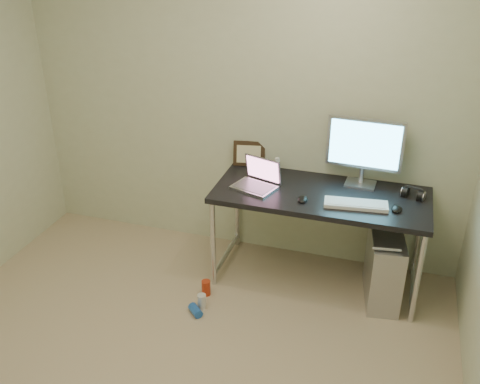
# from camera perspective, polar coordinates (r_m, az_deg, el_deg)

# --- Properties ---
(wall_back) EXTENTS (3.50, 0.02, 2.50)m
(wall_back) POSITION_cam_1_polar(r_m,az_deg,el_deg) (4.13, 0.19, 9.48)
(wall_back) COLOR beige
(wall_back) RESTS_ON ground
(desk) EXTENTS (1.53, 0.67, 0.75)m
(desk) POSITION_cam_1_polar(r_m,az_deg,el_deg) (3.91, 8.56, -1.15)
(desk) COLOR black
(desk) RESTS_ON ground
(tower_computer) EXTENTS (0.30, 0.54, 0.56)m
(tower_computer) POSITION_cam_1_polar(r_m,az_deg,el_deg) (4.02, 15.08, -7.72)
(tower_computer) COLOR silver
(tower_computer) RESTS_ON ground
(cable_a) EXTENTS (0.01, 0.16, 0.69)m
(cable_a) POSITION_cam_1_polar(r_m,az_deg,el_deg) (4.26, 14.95, -3.43)
(cable_a) COLOR black
(cable_a) RESTS_ON ground
(cable_b) EXTENTS (0.02, 0.11, 0.71)m
(cable_b) POSITION_cam_1_polar(r_m,az_deg,el_deg) (4.26, 16.11, -3.96)
(cable_b) COLOR black
(cable_b) RESTS_ON ground
(can_red) EXTENTS (0.08, 0.08, 0.12)m
(can_red) POSITION_cam_1_polar(r_m,az_deg,el_deg) (4.03, -3.64, -10.16)
(can_red) COLOR #B63216
(can_red) RESTS_ON ground
(can_white) EXTENTS (0.08, 0.08, 0.11)m
(can_white) POSITION_cam_1_polar(r_m,az_deg,el_deg) (3.92, -4.10, -11.56)
(can_white) COLOR silver
(can_white) RESTS_ON ground
(can_blue) EXTENTS (0.13, 0.12, 0.06)m
(can_blue) POSITION_cam_1_polar(r_m,az_deg,el_deg) (3.88, -4.77, -12.48)
(can_blue) COLOR blue
(can_blue) RESTS_ON ground
(laptop) EXTENTS (0.36, 0.33, 0.21)m
(laptop) POSITION_cam_1_polar(r_m,az_deg,el_deg) (3.91, 1.87, 1.26)
(laptop) COLOR #B1B1B9
(laptop) RESTS_ON desk
(monitor) EXTENTS (0.54, 0.17, 0.51)m
(monitor) POSITION_cam_1_polar(r_m,az_deg,el_deg) (3.93, 13.14, 4.71)
(monitor) COLOR #B1B1B9
(monitor) RESTS_ON desk
(keyboard) EXTENTS (0.44, 0.19, 0.03)m
(keyboard) POSITION_cam_1_polar(r_m,az_deg,el_deg) (3.73, 12.26, -1.29)
(keyboard) COLOR white
(keyboard) RESTS_ON desk
(mouse_right) EXTENTS (0.07, 0.11, 0.04)m
(mouse_right) POSITION_cam_1_polar(r_m,az_deg,el_deg) (3.74, 16.37, -1.64)
(mouse_right) COLOR black
(mouse_right) RESTS_ON desk
(mouse_left) EXTENTS (0.07, 0.11, 0.04)m
(mouse_left) POSITION_cam_1_polar(r_m,az_deg,el_deg) (3.74, 6.69, -0.68)
(mouse_left) COLOR black
(mouse_left) RESTS_ON desk
(headphones) EXTENTS (0.17, 0.10, 0.10)m
(headphones) POSITION_cam_1_polar(r_m,az_deg,el_deg) (3.95, 17.99, -0.19)
(headphones) COLOR black
(headphones) RESTS_ON desk
(picture_frame) EXTENTS (0.26, 0.12, 0.20)m
(picture_frame) POSITION_cam_1_polar(r_m,az_deg,el_deg) (4.23, 0.98, 4.11)
(picture_frame) COLOR black
(picture_frame) RESTS_ON desk
(webcam) EXTENTS (0.05, 0.04, 0.12)m
(webcam) POSITION_cam_1_polar(r_m,az_deg,el_deg) (4.12, 3.99, 3.25)
(webcam) COLOR silver
(webcam) RESTS_ON desk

